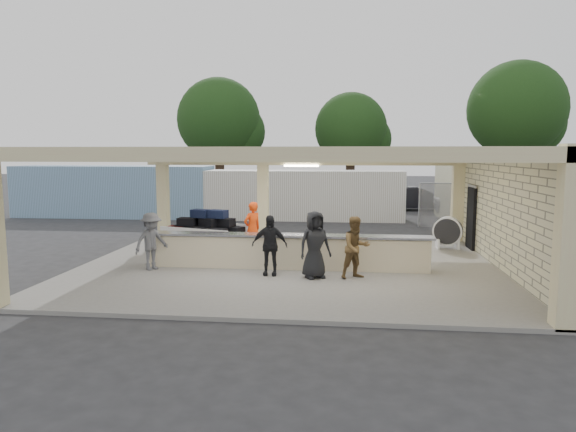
# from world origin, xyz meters

# --- Properties ---
(ground) EXTENTS (120.00, 120.00, 0.00)m
(ground) POSITION_xyz_m (0.00, 0.00, 0.00)
(ground) COLOR #262628
(ground) RESTS_ON ground
(pavilion) EXTENTS (12.01, 10.00, 3.55)m
(pavilion) POSITION_xyz_m (0.21, 0.66, 1.35)
(pavilion) COLOR slate
(pavilion) RESTS_ON ground
(baggage_counter) EXTENTS (8.20, 0.58, 0.98)m
(baggage_counter) POSITION_xyz_m (0.00, -0.50, 0.59)
(baggage_counter) COLOR beige
(baggage_counter) RESTS_ON pavilion
(luggage_cart) EXTENTS (2.83, 2.21, 1.45)m
(luggage_cart) POSITION_xyz_m (-2.83, 1.27, 0.88)
(luggage_cart) COLOR white
(luggage_cart) RESTS_ON pavilion
(drum_fan) EXTENTS (1.04, 0.63, 1.09)m
(drum_fan) POSITION_xyz_m (5.17, 3.17, 0.69)
(drum_fan) COLOR white
(drum_fan) RESTS_ON pavilion
(baggage_handler) EXTENTS (0.68, 0.70, 1.73)m
(baggage_handler) POSITION_xyz_m (-1.26, 1.12, 0.97)
(baggage_handler) COLOR red
(baggage_handler) RESTS_ON pavilion
(passenger_a) EXTENTS (0.86, 0.68, 1.63)m
(passenger_a) POSITION_xyz_m (1.96, -1.44, 0.92)
(passenger_a) COLOR brown
(passenger_a) RESTS_ON pavilion
(passenger_b) EXTENTS (0.97, 0.38, 1.63)m
(passenger_b) POSITION_xyz_m (-0.34, -1.36, 0.92)
(passenger_b) COLOR black
(passenger_b) RESTS_ON pavilion
(passenger_c) EXTENTS (0.92, 1.06, 1.62)m
(passenger_c) POSITION_xyz_m (-3.73, -1.10, 0.91)
(passenger_c) COLOR #525358
(passenger_c) RESTS_ON pavilion
(passenger_d) EXTENTS (0.93, 0.72, 1.77)m
(passenger_d) POSITION_xyz_m (0.88, -1.52, 0.99)
(passenger_d) COLOR black
(passenger_d) RESTS_ON pavilion
(car_white_a) EXTENTS (5.40, 2.94, 1.48)m
(car_white_a) POSITION_xyz_m (9.03, 13.17, 0.74)
(car_white_a) COLOR silver
(car_white_a) RESTS_ON ground
(car_white_b) EXTENTS (4.51, 3.20, 1.34)m
(car_white_b) POSITION_xyz_m (10.57, 13.69, 0.67)
(car_white_b) COLOR silver
(car_white_b) RESTS_ON ground
(car_dark) EXTENTS (4.17, 1.60, 1.37)m
(car_dark) POSITION_xyz_m (5.84, 15.84, 0.69)
(car_dark) COLOR black
(car_dark) RESTS_ON ground
(container_white) EXTENTS (11.39, 2.34, 2.46)m
(container_white) POSITION_xyz_m (-1.16, 11.17, 1.23)
(container_white) COLOR white
(container_white) RESTS_ON ground
(container_blue) EXTENTS (10.30, 2.58, 2.67)m
(container_blue) POSITION_xyz_m (-10.52, 11.12, 1.34)
(container_blue) COLOR #7FA4CC
(container_blue) RESTS_ON ground
(fence) EXTENTS (12.06, 0.06, 2.03)m
(fence) POSITION_xyz_m (11.00, 9.00, 1.05)
(fence) COLOR gray
(fence) RESTS_ON ground
(tree_left) EXTENTS (6.60, 6.30, 9.00)m
(tree_left) POSITION_xyz_m (-7.68, 24.16, 5.59)
(tree_left) COLOR #382619
(tree_left) RESTS_ON ground
(tree_mid) EXTENTS (6.00, 5.60, 8.00)m
(tree_mid) POSITION_xyz_m (2.32, 26.16, 4.96)
(tree_mid) COLOR #382619
(tree_mid) RESTS_ON ground
(tree_right) EXTENTS (7.20, 7.00, 10.00)m
(tree_right) POSITION_xyz_m (14.32, 25.16, 6.21)
(tree_right) COLOR #382619
(tree_right) RESTS_ON ground
(adjacent_building) EXTENTS (6.00, 8.00, 3.20)m
(adjacent_building) POSITION_xyz_m (9.50, 10.00, 1.60)
(adjacent_building) COLOR beige
(adjacent_building) RESTS_ON ground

